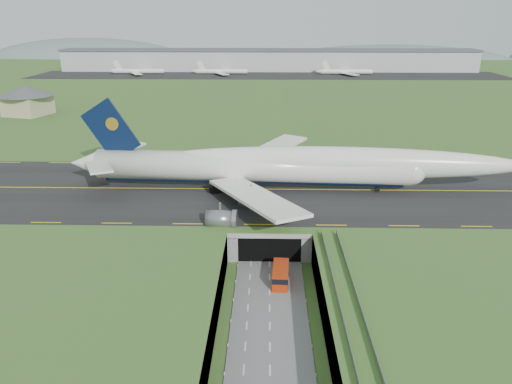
{
  "coord_description": "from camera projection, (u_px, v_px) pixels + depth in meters",
  "views": [
    {
      "loc": [
        -0.6,
        -77.41,
        44.6
      ],
      "look_at": [
        -2.84,
        20.0,
        10.05
      ],
      "focal_mm": 35.0,
      "sensor_mm": 36.0,
      "label": 1
    }
  ],
  "objects": [
    {
      "name": "shuttle_tram",
      "position": [
        281.0,
        275.0,
        87.51
      ],
      "size": [
        3.21,
        7.55,
        3.03
      ],
      "rotation": [
        0.0,
        0.0,
        -0.06
      ],
      "color": "#AA290B",
      "rests_on": "ground"
    },
    {
      "name": "trench_road",
      "position": [
        270.0,
        307.0,
        80.73
      ],
      "size": [
        12.0,
        75.0,
        0.2
      ],
      "primitive_type": "cube",
      "color": "slate",
      "rests_on": "ground"
    },
    {
      "name": "service_building",
      "position": [
        27.0,
        98.0,
        202.48
      ],
      "size": [
        26.75,
        26.75,
        11.86
      ],
      "rotation": [
        0.0,
        0.0,
        -0.27
      ],
      "color": "tan",
      "rests_on": "ground"
    },
    {
      "name": "cargo_terminal",
      "position": [
        268.0,
        60.0,
        365.3
      ],
      "size": [
        320.0,
        67.0,
        15.6
      ],
      "color": "#B2B2B2",
      "rests_on": "ground"
    },
    {
      "name": "tunnel_portal",
      "position": [
        269.0,
        228.0,
        102.46
      ],
      "size": [
        17.0,
        22.3,
        6.0
      ],
      "color": "gray",
      "rests_on": "ground"
    },
    {
      "name": "guideway",
      "position": [
        351.0,
        321.0,
        67.8
      ],
      "size": [
        3.0,
        53.0,
        7.05
      ],
      "color": "#A8A8A3",
      "rests_on": "ground"
    },
    {
      "name": "airfield_deck",
      "position": [
        270.0,
        269.0,
        86.83
      ],
      "size": [
        800.0,
        800.0,
        6.0
      ],
      "primitive_type": "cube",
      "color": "gray",
      "rests_on": "ground"
    },
    {
      "name": "taxiway",
      "position": [
        269.0,
        190.0,
        116.89
      ],
      "size": [
        800.0,
        44.0,
        0.18
      ],
      "primitive_type": "cube",
      "color": "black",
      "rests_on": "airfield_deck"
    },
    {
      "name": "ground",
      "position": [
        270.0,
        284.0,
        87.83
      ],
      "size": [
        900.0,
        900.0,
        0.0
      ],
      "primitive_type": "plane",
      "color": "#376227",
      "rests_on": "ground"
    },
    {
      "name": "jumbo_jet",
      "position": [
        284.0,
        166.0,
        114.79
      ],
      "size": [
        105.18,
        65.61,
        21.73
      ],
      "rotation": [
        0.0,
        0.0,
        -0.05
      ],
      "color": "white",
      "rests_on": "ground"
    },
    {
      "name": "distant_hills",
      "position": [
        333.0,
        68.0,
        492.94
      ],
      "size": [
        700.0,
        91.0,
        60.0
      ],
      "color": "slate",
      "rests_on": "ground"
    }
  ]
}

